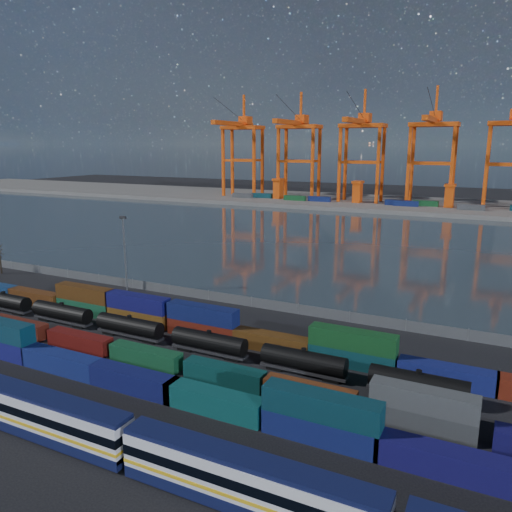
% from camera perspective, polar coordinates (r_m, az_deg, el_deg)
% --- Properties ---
extents(ground, '(700.00, 700.00, 0.00)m').
position_cam_1_polar(ground, '(77.79, -10.04, -11.61)').
color(ground, black).
rests_on(ground, ground).
extents(harbor_water, '(700.00, 700.00, 0.00)m').
position_cam_1_polar(harbor_water, '(170.24, 11.25, 1.68)').
color(harbor_water, '#2A353C').
rests_on(harbor_water, ground).
extents(far_quay, '(700.00, 70.00, 2.00)m').
position_cam_1_polar(far_quay, '(271.85, 17.13, 5.62)').
color(far_quay, '#514F4C').
rests_on(far_quay, ground).
extents(passenger_train, '(77.03, 3.09, 5.30)m').
position_cam_1_polar(passenger_train, '(48.05, -1.08, -24.55)').
color(passenger_train, silver).
rests_on(passenger_train, ground).
extents(container_row_south, '(140.35, 2.66, 5.68)m').
position_cam_1_polar(container_row_south, '(73.67, -18.45, -11.68)').
color(container_row_south, '#424548').
rests_on(container_row_south, ground).
extents(container_row_mid, '(141.14, 2.39, 5.10)m').
position_cam_1_polar(container_row_mid, '(68.67, -2.48, -13.47)').
color(container_row_mid, '#3E4043').
rests_on(container_row_mid, ground).
extents(container_row_north, '(141.33, 2.59, 5.52)m').
position_cam_1_polar(container_row_north, '(85.49, -6.89, -7.69)').
color(container_row_north, '#0F124D').
rests_on(container_row_north, ground).
extents(tanker_string, '(105.71, 2.73, 3.91)m').
position_cam_1_polar(tanker_string, '(86.74, -14.22, -7.81)').
color(tanker_string, black).
rests_on(tanker_string, ground).
extents(waterfront_fence, '(160.12, 0.12, 2.20)m').
position_cam_1_polar(waterfront_fence, '(99.74, -0.51, -5.28)').
color(waterfront_fence, '#595B5E').
rests_on(waterfront_fence, ground).
extents(bare_tree, '(1.94, 1.87, 7.51)m').
position_cam_1_polar(bare_tree, '(139.81, -27.21, -0.32)').
color(bare_tree, black).
rests_on(bare_tree, ground).
extents(yard_light_mast, '(1.60, 0.40, 16.60)m').
position_cam_1_polar(yard_light_mast, '(112.43, -14.78, 0.73)').
color(yard_light_mast, slate).
rests_on(yard_light_mast, ground).
extents(gantry_cranes, '(197.78, 43.74, 59.23)m').
position_cam_1_polar(gantry_cranes, '(264.98, 15.75, 13.20)').
color(gantry_cranes, '#F05110').
rests_on(gantry_cranes, ground).
extents(quay_containers, '(172.58, 10.99, 2.60)m').
position_cam_1_polar(quay_containers, '(259.39, 14.22, 5.99)').
color(quay_containers, navy).
rests_on(quay_containers, far_quay).
extents(straddle_carriers, '(140.00, 7.00, 11.10)m').
position_cam_1_polar(straddle_carriers, '(261.75, 16.32, 6.92)').
color(straddle_carriers, '#F05110').
rests_on(straddle_carriers, far_quay).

